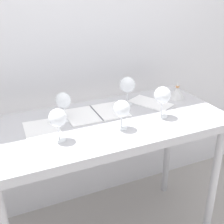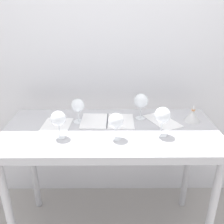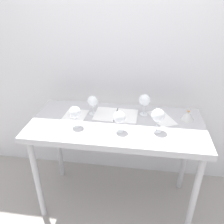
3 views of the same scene
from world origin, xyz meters
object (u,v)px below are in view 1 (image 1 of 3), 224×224
(wine_glass_far_right, at_px, (127,85))
(wine_glass_far_left, at_px, (63,101))
(tasting_sheet_lower, at_px, (150,103))
(decanter_funnel, at_px, (177,92))
(wine_glass_near_left, at_px, (58,119))
(wine_glass_near_right, at_px, (163,96))
(open_notebook, at_px, (96,113))
(tasting_sheet_upper, at_px, (42,129))
(wine_glass_near_center, at_px, (122,109))

(wine_glass_far_right, height_order, wine_glass_far_left, wine_glass_far_right)
(tasting_sheet_lower, bearing_deg, decanter_funnel, -25.40)
(wine_glass_far_left, bearing_deg, wine_glass_near_left, -113.19)
(wine_glass_near_left, xyz_separation_m, wine_glass_near_right, (0.62, 0.02, 0.01))
(wine_glass_far_left, bearing_deg, open_notebook, 0.14)
(wine_glass_far_right, relative_size, tasting_sheet_lower, 0.68)
(wine_glass_far_right, height_order, tasting_sheet_lower, wine_glass_far_right)
(wine_glass_near_right, height_order, tasting_sheet_upper, wine_glass_near_right)
(tasting_sheet_upper, bearing_deg, wine_glass_near_right, -7.13)
(wine_glass_near_center, xyz_separation_m, wine_glass_far_left, (-0.25, 0.23, 0.00))
(wine_glass_near_left, bearing_deg, wine_glass_far_left, 66.81)
(wine_glass_near_right, xyz_separation_m, decanter_funnel, (0.26, 0.20, -0.09))
(open_notebook, bearing_deg, wine_glass_far_right, 14.11)
(wine_glass_far_left, distance_m, tasting_sheet_lower, 0.59)
(tasting_sheet_upper, relative_size, decanter_funnel, 1.94)
(open_notebook, bearing_deg, wine_glass_near_right, -28.16)
(wine_glass_far_right, xyz_separation_m, open_notebook, (-0.23, -0.05, -0.13))
(wine_glass_far_left, relative_size, tasting_sheet_lower, 0.61)
(wine_glass_far_left, bearing_deg, wine_glass_far_right, 6.90)
(wine_glass_near_center, relative_size, decanter_funnel, 1.32)
(wine_glass_near_left, xyz_separation_m, open_notebook, (0.29, 0.21, -0.12))
(wine_glass_near_right, height_order, tasting_sheet_lower, wine_glass_near_right)
(wine_glass_near_left, distance_m, wine_glass_near_right, 0.62)
(wine_glass_near_left, bearing_deg, wine_glass_near_right, 2.01)
(open_notebook, relative_size, tasting_sheet_lower, 1.35)
(wine_glass_far_left, distance_m, open_notebook, 0.23)
(wine_glass_near_left, relative_size, wine_glass_near_right, 0.93)
(wine_glass_far_left, bearing_deg, tasting_sheet_lower, 0.82)
(wine_glass_near_right, distance_m, tasting_sheet_upper, 0.70)
(wine_glass_near_center, bearing_deg, tasting_sheet_lower, 35.91)
(wine_glass_far_left, bearing_deg, tasting_sheet_upper, -156.74)
(open_notebook, relative_size, tasting_sheet_upper, 1.53)
(wine_glass_near_center, bearing_deg, wine_glass_far_left, 137.49)
(wine_glass_far_right, bearing_deg, wine_glass_far_left, -173.10)
(wine_glass_near_left, bearing_deg, open_notebook, 36.47)
(wine_glass_near_right, bearing_deg, tasting_sheet_lower, 76.26)
(open_notebook, bearing_deg, decanter_funnel, 2.74)
(open_notebook, height_order, decanter_funnel, decanter_funnel)
(wine_glass_near_center, height_order, wine_glass_near_right, wine_glass_near_right)
(wine_glass_near_center, distance_m, wine_glass_near_right, 0.28)
(tasting_sheet_upper, distance_m, decanter_funnel, 0.93)
(wine_glass_far_right, distance_m, open_notebook, 0.27)
(wine_glass_near_right, relative_size, wine_glass_far_left, 1.10)
(wine_glass_near_center, relative_size, wine_glass_far_right, 0.89)
(wine_glass_far_right, relative_size, decanter_funnel, 1.48)
(wine_glass_far_right, xyz_separation_m, wine_glass_near_right, (0.10, -0.24, 0.00))
(wine_glass_far_right, bearing_deg, wine_glass_near_left, -153.09)
(wine_glass_near_center, distance_m, open_notebook, 0.26)
(wine_glass_far_left, bearing_deg, decanter_funnel, 0.87)
(wine_glass_near_left, distance_m, tasting_sheet_upper, 0.20)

